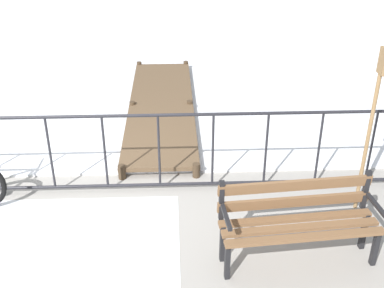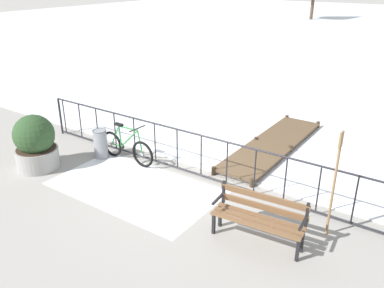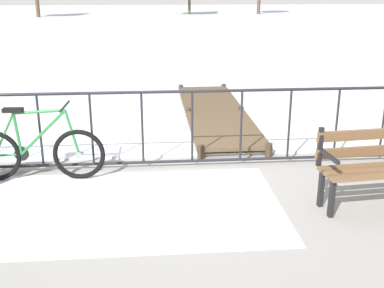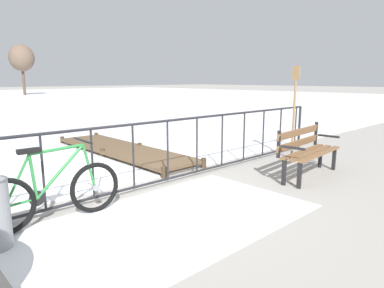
% 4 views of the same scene
% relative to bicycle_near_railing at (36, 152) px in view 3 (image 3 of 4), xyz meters
% --- Properties ---
extents(ground_plane, '(160.00, 160.00, 0.00)m').
position_rel_bicycle_near_railing_xyz_m(ground_plane, '(1.66, 0.29, -0.37)').
color(ground_plane, '#9E9991').
extents(frozen_pond, '(80.00, 56.00, 0.03)m').
position_rel_bicycle_near_railing_xyz_m(frozen_pond, '(1.66, 28.69, -0.35)').
color(frozen_pond, white).
rests_on(frozen_pond, ground).
extents(snow_patch, '(3.66, 2.07, 0.01)m').
position_rel_bicycle_near_railing_xyz_m(snow_patch, '(1.05, -0.91, -0.36)').
color(snow_patch, white).
rests_on(snow_patch, ground).
extents(railing_fence, '(9.06, 0.06, 1.07)m').
position_rel_bicycle_near_railing_xyz_m(railing_fence, '(1.66, 0.29, 0.19)').
color(railing_fence, '#232328').
rests_on(railing_fence, ground).
extents(bicycle_near_railing, '(1.71, 0.52, 0.97)m').
position_rel_bicycle_near_railing_xyz_m(bicycle_near_railing, '(0.00, 0.00, 0.00)').
color(bicycle_near_railing, black).
rests_on(bicycle_near_railing, ground).
extents(wooden_dock, '(1.10, 4.46, 0.20)m').
position_rel_bicycle_near_railing_xyz_m(wooden_dock, '(2.64, 2.77, -0.25)').
color(wooden_dock, brown).
rests_on(wooden_dock, ground).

